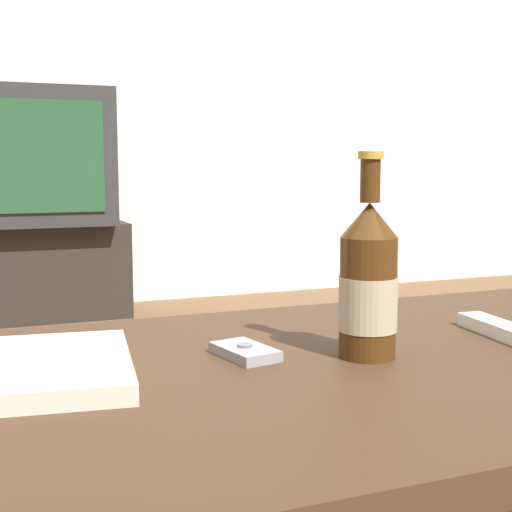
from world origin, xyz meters
TOP-DOWN VIEW (x-y plane):
  - back_wall at (0.00, 3.02)m, footprint 8.00×0.05m
  - coffee_table at (0.00, 0.00)m, footprint 1.34×0.69m
  - tv_stand at (-0.18, 2.77)m, footprint 0.89×0.37m
  - television at (-0.18, 2.76)m, footprint 0.73×0.56m
  - beer_bottle at (0.03, 0.00)m, footprint 0.08×0.08m
  - cell_phone at (-0.12, 0.06)m, footprint 0.07×0.11m
  - remote_control at (0.27, 0.02)m, footprint 0.06×0.19m
  - table_book at (-0.37, 0.06)m, footprint 0.21×0.28m

SIDE VIEW (x-z plane):
  - tv_stand at x=-0.18m, z-range 0.00..0.46m
  - coffee_table at x=0.00m, z-range 0.18..0.66m
  - cell_phone at x=-0.12m, z-range 0.48..0.50m
  - remote_control at x=0.27m, z-range 0.49..0.51m
  - table_book at x=-0.37m, z-range 0.49..0.51m
  - beer_bottle at x=0.03m, z-range 0.45..0.72m
  - television at x=-0.18m, z-range 0.46..1.10m
  - back_wall at x=0.00m, z-range 0.00..2.60m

